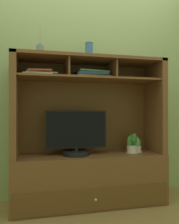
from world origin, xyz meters
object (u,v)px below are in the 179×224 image
Objects in this scene: media_console at (89,159)px; potted_fern at (132,145)px; magazine_stack_left at (91,75)px; ceramic_vase at (89,51)px; magazine_stack_centre at (40,74)px; potted_orchid at (136,144)px; tv_monitor at (76,136)px; diffuser_bottle at (40,50)px.

media_console is 0.48m from potted_fern.
ceramic_vase reaches higher than magazine_stack_left.
magazine_stack_centre is (-0.49, -0.02, 0.85)m from media_console.
potted_fern is at bearing -152.04° from potted_orchid.
magazine_stack_left is at bearing -178.65° from potted_orchid.
magazine_stack_centre is at bearing 178.86° from tv_monitor.
tv_monitor is 0.91m from diffuser_bottle.
ceramic_vase is at bearing -179.85° from potted_orchid.
magazine_stack_centre reaches higher than potted_fern.
diffuser_bottle is (-0.51, -0.04, 0.22)m from magazine_stack_left.
tv_monitor is 0.70m from magazine_stack_centre.
tv_monitor reaches higher than potted_orchid.
tv_monitor is at bearing -179.41° from potted_fern.
tv_monitor is 1.87× the size of magazine_stack_centre.
potted_orchid is 1.24m from magazine_stack_centre.
magazine_stack_left is 1.25× the size of diffuser_bottle.
ceramic_vase reaches higher than potted_orchid.
magazine_stack_left is (0.02, 0.00, 0.86)m from media_console.
potted_orchid is 0.89m from magazine_stack_left.
magazine_stack_centre is at bearing -177.92° from media_console.
diffuser_bottle is (-0.49, -0.04, 1.07)m from media_console.
magazine_stack_centre is 1.94× the size of ceramic_vase.
potted_orchid is 1.11m from ceramic_vase.
magazine_stack_centre is at bearing -176.54° from ceramic_vase.
magazine_stack_centre is at bearing 84.53° from diffuser_bottle.
media_console reaches higher than magazine_stack_centre.
diffuser_bottle is 0.50m from ceramic_vase.
magazine_stack_left is at bearing 4.23° from media_console.
magazine_stack_centre is (-0.35, 0.01, 0.61)m from tv_monitor.
potted_fern is 0.69× the size of diffuser_bottle.
diffuser_bottle reaches higher than potted_orchid.
ceramic_vase reaches higher than magazine_stack_centre.
media_console is at bearing 177.68° from potted_fern.
media_console is at bearing 4.16° from diffuser_bottle.
ceramic_vase is at bearing 14.78° from tv_monitor.
ceramic_vase reaches higher than potted_fern.
potted_orchid is at bearing 1.76° from magazine_stack_centre.
magazine_stack_left is at bearing 2.16° from magazine_stack_centre.
potted_fern reaches higher than potted_orchid.
ceramic_vase is (0.00, 0.01, 1.11)m from media_console.
magazine_stack_centre is (-0.96, 0.00, 0.71)m from potted_fern.
tv_monitor is at bearing -1.14° from magazine_stack_centre.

